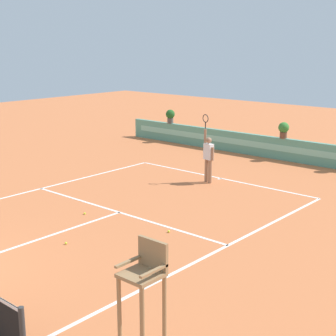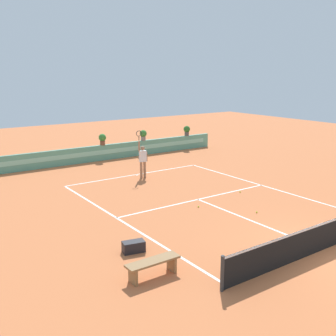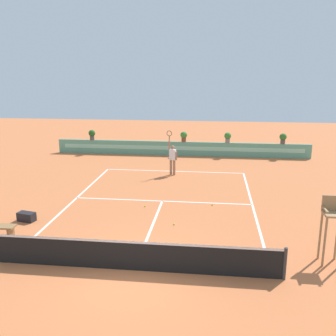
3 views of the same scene
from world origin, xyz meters
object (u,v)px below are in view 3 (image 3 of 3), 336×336
object	(u,v)px
tennis_ball_by_sideline	(145,206)
tennis_ball_near_baseline	(174,224)
umpire_chair	(332,222)
potted_plant_right	(228,137)
tennis_player	(172,157)
potted_plant_far_right	(283,138)
potted_plant_far_left	(92,134)
tennis_ball_mid_court	(212,205)
gear_bag	(27,217)
potted_plant_centre	(184,136)

from	to	relation	value
tennis_ball_by_sideline	tennis_ball_near_baseline	bearing A→B (deg)	-51.65
umpire_chair	potted_plant_right	distance (m)	15.37
umpire_chair	tennis_ball_near_baseline	bearing A→B (deg)	155.09
tennis_ball_near_baseline	tennis_player	bearing A→B (deg)	96.63
potted_plant_far_right	potted_plant_far_left	distance (m)	13.53
tennis_ball_mid_court	potted_plant_far_right	size ratio (longest dim) A/B	0.09
gear_bag	tennis_ball_mid_court	bearing A→B (deg)	20.18
tennis_ball_mid_court	tennis_ball_by_sideline	xyz separation A→B (m)	(-2.98, -0.54, 0.00)
gear_bag	potted_plant_far_right	distance (m)	17.85
potted_plant_right	umpire_chair	bearing A→B (deg)	-79.86
gear_bag	potted_plant_centre	xyz separation A→B (m)	(5.31, 13.03, 1.23)
potted_plant_right	potted_plant_centre	distance (m)	3.07
tennis_ball_by_sideline	potted_plant_far_left	xyz separation A→B (m)	(-5.83, 10.84, 1.38)
tennis_player	tennis_ball_near_baseline	distance (m)	7.54
tennis_ball_by_sideline	potted_plant_centre	bearing A→B (deg)	85.41
tennis_ball_mid_court	gear_bag	bearing A→B (deg)	-159.82
tennis_player	potted_plant_far_left	bearing A→B (deg)	140.58
gear_bag	tennis_ball_by_sideline	xyz separation A→B (m)	(4.44, 2.19, -0.15)
potted_plant_centre	tennis_ball_near_baseline	bearing A→B (deg)	-87.16
potted_plant_far_right	potted_plant_far_left	bearing A→B (deg)	180.00
tennis_ball_mid_court	potted_plant_centre	xyz separation A→B (m)	(-2.11, 10.30, 1.38)
tennis_ball_near_baseline	tennis_ball_mid_court	bearing A→B (deg)	58.68
umpire_chair	tennis_ball_near_baseline	distance (m)	5.83
tennis_ball_near_baseline	potted_plant_far_left	distance (m)	14.76
tennis_ball_mid_court	potted_plant_far_left	world-z (taller)	potted_plant_far_left
potted_plant_centre	potted_plant_far_right	bearing A→B (deg)	0.00
tennis_player	tennis_ball_near_baseline	xyz separation A→B (m)	(0.86, -7.42, -1.02)
gear_bag	tennis_ball_near_baseline	world-z (taller)	gear_bag
umpire_chair	potted_plant_centre	distance (m)	16.19
tennis_player	tennis_ball_mid_court	xyz separation A→B (m)	(2.34, -4.99, -1.02)
potted_plant_far_right	potted_plant_far_left	world-z (taller)	same
umpire_chair	tennis_ball_mid_court	world-z (taller)	umpire_chair
gear_bag	tennis_player	bearing A→B (deg)	56.64
tennis_ball_near_baseline	umpire_chair	bearing A→B (deg)	-24.91
tennis_ball_mid_court	potted_plant_right	bearing A→B (deg)	84.66
gear_bag	potted_plant_far_right	xyz separation A→B (m)	(12.14, 13.03, 1.23)
umpire_chair	potted_plant_far_left	distance (m)	19.61
umpire_chair	tennis_player	xyz separation A→B (m)	(-6.01, 9.81, -0.29)
tennis_ball_by_sideline	potted_plant_right	bearing A→B (deg)	70.00
gear_bag	tennis_player	size ratio (longest dim) A/B	0.27
tennis_ball_mid_court	tennis_ball_by_sideline	bearing A→B (deg)	-169.81
tennis_ball_near_baseline	potted_plant_far_left	world-z (taller)	potted_plant_far_left
tennis_ball_by_sideline	potted_plant_centre	xyz separation A→B (m)	(0.87, 10.84, 1.38)
tennis_ball_by_sideline	potted_plant_right	distance (m)	11.62
tennis_ball_by_sideline	potted_plant_far_right	world-z (taller)	potted_plant_far_right
tennis_ball_by_sideline	tennis_player	bearing A→B (deg)	83.40
tennis_ball_mid_court	potted_plant_far_right	xyz separation A→B (m)	(4.72, 10.30, 1.38)
tennis_ball_mid_court	potted_plant_far_right	bearing A→B (deg)	65.38
potted_plant_centre	potted_plant_far_left	bearing A→B (deg)	180.00
tennis_ball_by_sideline	potted_plant_right	size ratio (longest dim) A/B	0.09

